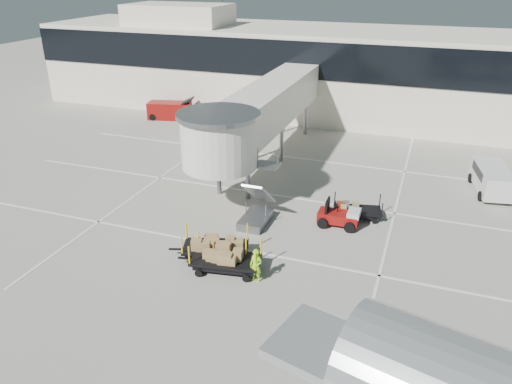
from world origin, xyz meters
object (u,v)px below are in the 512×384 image
suitcase_cart (357,211)px  box_cart_near (225,260)px  belt_loader (170,111)px  ground_worker (256,266)px  box_cart_far (217,247)px  minivan (492,177)px  baggage_tug (340,217)px

suitcase_cart → box_cart_near: 9.27m
suitcase_cart → belt_loader: bearing=131.3°
ground_worker → belt_loader: 28.32m
box_cart_far → box_cart_near: bearing=-66.3°
suitcase_cart → minivan: bearing=28.6°
baggage_tug → belt_loader: belt_loader is taller
ground_worker → suitcase_cart: bearing=77.5°
baggage_tug → box_cart_near: size_ratio=0.56×
box_cart_near → belt_loader: bearing=115.2°
baggage_tug → box_cart_near: bearing=-123.9°
box_cart_far → minivan: 19.08m
suitcase_cart → ground_worker: bearing=-125.8°
baggage_tug → box_cart_far: 7.52m
box_cart_near → minivan: size_ratio=0.88×
box_cart_far → belt_loader: 25.79m
box_cart_near → minivan: minivan is taller
box_cart_near → minivan: 19.20m
ground_worker → belt_loader: size_ratio=0.37×
suitcase_cart → belt_loader: size_ratio=0.75×
suitcase_cart → minivan: size_ratio=0.73×
belt_loader → minivan: bearing=-29.6°
suitcase_cart → baggage_tug: bearing=-134.5°
box_cart_near → ground_worker: 1.72m
baggage_tug → ground_worker: ground_worker is taller
box_cart_far → belt_loader: bearing=106.1°
ground_worker → minivan: size_ratio=0.36×
minivan → belt_loader: 28.98m
suitcase_cart → minivan: 10.11m
suitcase_cart → belt_loader: 25.05m
box_cart_near → box_cart_far: size_ratio=1.02×
suitcase_cart → box_cart_near: (-5.04, -7.78, 0.17)m
baggage_tug → box_cart_far: bearing=-133.6°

